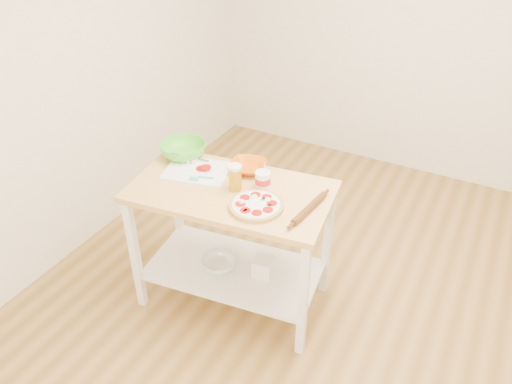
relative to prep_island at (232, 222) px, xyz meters
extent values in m
cube|color=olive|center=(0.64, 0.08, -0.66)|extent=(4.00, 4.50, 0.02)
cube|color=#EDE0C7|center=(0.64, 2.34, 0.70)|extent=(4.00, 0.02, 2.70)
cube|color=#EDE0C7|center=(-1.37, 0.08, 0.70)|extent=(0.02, 4.50, 2.70)
cube|color=#DDA95A|center=(0.00, 0.00, 0.23)|extent=(1.29, 0.81, 0.04)
cube|color=white|center=(0.00, 0.00, -0.40)|extent=(1.20, 0.74, 0.02)
cube|color=white|center=(-0.52, -0.35, -0.22)|extent=(0.06, 0.06, 0.86)
cube|color=white|center=(-0.59, 0.21, -0.22)|extent=(0.06, 0.06, 0.86)
cube|color=white|center=(0.59, -0.21, -0.22)|extent=(0.06, 0.06, 0.86)
cube|color=white|center=(0.52, 0.35, -0.22)|extent=(0.06, 0.06, 0.86)
cylinder|color=tan|center=(0.23, -0.10, 0.26)|extent=(0.31, 0.31, 0.02)
cylinder|color=tan|center=(0.23, -0.10, 0.27)|extent=(0.31, 0.31, 0.01)
cylinder|color=white|center=(0.23, -0.10, 0.27)|extent=(0.28, 0.28, 0.01)
cylinder|color=#A80C0A|center=(0.30, -0.05, 0.28)|extent=(0.06, 0.06, 0.01)
cylinder|color=#A80C0A|center=(0.25, -0.01, 0.28)|extent=(0.06, 0.06, 0.01)
cylinder|color=#A80C0A|center=(0.18, -0.02, 0.28)|extent=(0.06, 0.06, 0.01)
cylinder|color=#A80C0A|center=(0.14, -0.08, 0.28)|extent=(0.06, 0.06, 0.01)
cylinder|color=#A80C0A|center=(0.15, -0.14, 0.28)|extent=(0.06, 0.06, 0.01)
cylinder|color=#A80C0A|center=(0.20, -0.18, 0.28)|extent=(0.06, 0.06, 0.01)
cylinder|color=#A80C0A|center=(0.27, -0.18, 0.28)|extent=(0.06, 0.06, 0.01)
cylinder|color=#A80C0A|center=(0.31, -0.12, 0.28)|extent=(0.06, 0.06, 0.01)
sphere|color=white|center=(0.27, -0.04, 0.28)|extent=(0.04, 0.04, 0.04)
sphere|color=white|center=(0.19, -0.05, 0.28)|extent=(0.04, 0.04, 0.04)
sphere|color=white|center=(0.15, -0.13, 0.28)|extent=(0.04, 0.04, 0.04)
plane|color=#16551C|center=(0.30, -0.08, 0.28)|extent=(0.03, 0.03, 0.00)
plane|color=#16551C|center=(0.24, -0.04, 0.28)|extent=(0.03, 0.03, 0.00)
plane|color=#16551C|center=(0.18, -0.05, 0.28)|extent=(0.04, 0.04, 0.00)
plane|color=#16551C|center=(0.14, -0.12, 0.28)|extent=(0.03, 0.03, 0.00)
plane|color=#16551C|center=(0.20, -0.19, 0.28)|extent=(0.03, 0.03, 0.00)
cube|color=white|center=(-0.29, 0.07, 0.26)|extent=(0.46, 0.38, 0.01)
cube|color=#F4EACC|center=(-0.42, 0.11, 0.27)|extent=(0.03, 0.03, 0.02)
cube|color=#F4EACC|center=(-0.39, 0.12, 0.27)|extent=(0.03, 0.03, 0.02)
cube|color=#F4EACC|center=(-0.35, 0.13, 0.27)|extent=(0.03, 0.03, 0.02)
cube|color=#F4EACC|center=(-0.43, 0.15, 0.27)|extent=(0.03, 0.03, 0.02)
cube|color=#F4EACC|center=(-0.40, 0.15, 0.27)|extent=(0.03, 0.03, 0.02)
cube|color=#F4EACC|center=(-0.36, 0.16, 0.27)|extent=(0.03, 0.03, 0.02)
cylinder|color=#A80C0A|center=(-0.27, 0.10, 0.27)|extent=(0.07, 0.07, 0.01)
cylinder|color=#A80C0A|center=(-0.26, 0.10, 0.27)|extent=(0.07, 0.07, 0.01)
cylinder|color=#A80C0A|center=(-0.24, 0.10, 0.28)|extent=(0.07, 0.07, 0.01)
cube|color=#46ABAF|center=(-0.25, -0.03, 0.26)|extent=(0.07, 0.05, 0.01)
cylinder|color=#46ABAF|center=(-0.19, 0.02, 0.27)|extent=(0.10, 0.04, 0.01)
cube|color=silver|center=(-0.37, 0.18, 0.26)|extent=(0.18, 0.05, 0.00)
cube|color=black|center=(-0.50, 0.15, 0.27)|extent=(0.10, 0.03, 0.01)
imported|color=#CE5907|center=(-0.01, 0.23, 0.28)|extent=(0.29, 0.29, 0.06)
imported|color=#52C42E|center=(-0.48, 0.19, 0.30)|extent=(0.35, 0.35, 0.09)
cylinder|color=#B07E0E|center=(0.03, 0.01, 0.32)|extent=(0.08, 0.08, 0.14)
cylinder|color=white|center=(0.03, 0.01, 0.40)|extent=(0.08, 0.08, 0.02)
cylinder|color=white|center=(0.16, 0.10, 0.31)|extent=(0.09, 0.09, 0.11)
cylinder|color=red|center=(0.16, 0.10, 0.31)|extent=(0.09, 0.09, 0.04)
cylinder|color=silver|center=(0.18, 0.10, 0.39)|extent=(0.01, 0.06, 0.11)
cylinder|color=brown|center=(0.50, 0.01, 0.27)|extent=(0.08, 0.34, 0.04)
imported|color=silver|center=(-0.09, -0.04, -0.35)|extent=(0.25, 0.25, 0.07)
cube|color=white|center=(0.20, 0.05, -0.33)|extent=(0.14, 0.14, 0.12)
camera|label=1|loc=(1.32, -2.13, 1.90)|focal=35.00mm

